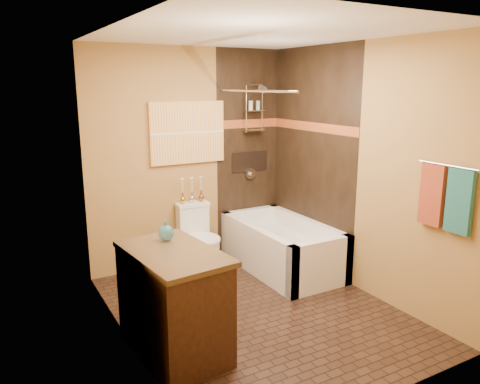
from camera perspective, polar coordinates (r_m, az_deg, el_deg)
floor at (r=4.56m, az=1.97°, el=-14.26°), size 3.00×3.00×0.00m
wall_left at (r=3.67m, az=-14.10°, el=-0.58°), size 0.02×3.00×2.50m
wall_right at (r=4.86m, az=14.27°, el=2.70°), size 0.02×3.00×2.50m
wall_back at (r=5.45m, az=-6.18°, el=4.11°), size 2.40×0.02×2.50m
wall_front at (r=3.00m, az=17.27°, el=-3.80°), size 2.40×0.02×2.50m
ceiling at (r=4.07m, az=2.26°, el=18.83°), size 3.00×3.00×0.00m
alcove_tile_back at (r=5.79m, az=0.95°, el=4.70°), size 0.85×0.01×2.50m
alcove_tile_right at (r=5.41m, az=8.72°, el=3.97°), size 0.01×1.50×2.50m
mosaic_band_back at (r=5.74m, az=1.02°, el=8.34°), size 0.85×0.01×0.10m
mosaic_band_right at (r=5.36m, az=8.77°, el=7.87°), size 0.01×1.50×0.10m
alcove_niche at (r=5.81m, az=1.19°, el=3.73°), size 0.50×0.01×0.25m
shower_fixtures at (r=5.66m, az=1.76°, el=8.74°), size 0.24×0.33×1.16m
curtain_rod at (r=4.90m, az=1.58°, el=12.23°), size 0.03×1.55×0.03m
towel_bar at (r=4.11m, az=24.02°, el=2.96°), size 0.02×0.55×0.02m
towel_teal at (r=4.09m, az=25.20°, el=-1.06°), size 0.05×0.22×0.52m
towel_rust at (r=4.24m, az=22.37°, el=-0.33°), size 0.05×0.22×0.52m
sunset_painting at (r=5.38m, az=-6.41°, el=7.21°), size 0.90×0.04×0.70m
vanity_mirror at (r=3.35m, az=-12.83°, el=2.60°), size 0.01×1.00×0.90m
bathtub at (r=5.45m, az=5.10°, el=-7.08°), size 0.80×1.50×0.55m
toilet at (r=5.40m, az=-5.04°, el=-5.49°), size 0.39×0.57×0.75m
vanity at (r=3.77m, az=-8.06°, el=-13.21°), size 0.69×1.02×0.85m
teal_bottle at (r=3.82m, az=-9.01°, el=-4.67°), size 0.14×0.14×0.20m
bud_vases at (r=5.40m, az=-5.89°, el=0.32°), size 0.29×0.06×0.29m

